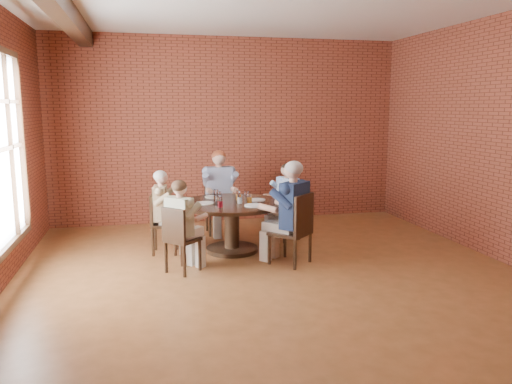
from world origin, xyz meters
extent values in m
plane|color=#96582E|center=(0.00, 0.00, 0.00)|extent=(7.00, 7.00, 0.00)
plane|color=brown|center=(0.00, 3.50, 1.70)|extent=(7.00, 0.00, 7.00)
plane|color=brown|center=(0.00, -3.50, 1.70)|extent=(7.00, 0.00, 7.00)
cube|color=#331E11|center=(-3.17, 0.40, 0.51)|extent=(0.10, 2.16, 0.08)
cube|color=#331E11|center=(-3.17, 1.44, 1.65)|extent=(0.10, 0.08, 2.20)
cube|color=#331E11|center=(-3.16, 0.40, 1.65)|extent=(0.06, 2.00, 0.05)
cube|color=#331E11|center=(-3.16, 0.40, 1.65)|extent=(0.06, 0.05, 2.20)
cylinder|color=#331E11|center=(-0.33, 1.39, 0.03)|extent=(0.77, 0.77, 0.06)
cylinder|color=#331E11|center=(-0.33, 1.39, 0.35)|extent=(0.22, 0.22, 0.64)
cylinder|color=#321D12|center=(-0.33, 1.39, 0.72)|extent=(1.54, 1.54, 0.05)
cube|color=#331E11|center=(0.63, 1.86, 0.43)|extent=(0.51, 0.51, 0.04)
cube|color=#331E11|center=(0.78, 1.93, 0.67)|extent=(0.20, 0.36, 0.44)
cylinder|color=#331E11|center=(0.42, 1.93, 0.21)|extent=(0.04, 0.04, 0.41)
cylinder|color=#331E11|center=(0.56, 1.64, 0.21)|extent=(0.04, 0.04, 0.41)
cylinder|color=#331E11|center=(0.70, 2.07, 0.21)|extent=(0.04, 0.04, 0.41)
cylinder|color=#331E11|center=(0.85, 1.78, 0.21)|extent=(0.04, 0.04, 0.41)
cube|color=#331E11|center=(-0.33, 2.51, 0.43)|extent=(0.47, 0.47, 0.04)
cube|color=#331E11|center=(-0.34, 2.72, 0.71)|extent=(0.46, 0.04, 0.53)
cylinder|color=#331E11|center=(-0.53, 2.31, 0.21)|extent=(0.04, 0.04, 0.41)
cylinder|color=#331E11|center=(-0.13, 2.31, 0.21)|extent=(0.04, 0.04, 0.41)
cylinder|color=#331E11|center=(-0.54, 2.71, 0.21)|extent=(0.04, 0.04, 0.41)
cylinder|color=#331E11|center=(-0.13, 2.72, 0.21)|extent=(0.04, 0.04, 0.41)
cube|color=#331E11|center=(-1.31, 1.52, 0.43)|extent=(0.42, 0.42, 0.04)
cube|color=#331E11|center=(-1.47, 1.54, 0.66)|extent=(0.09, 0.38, 0.43)
cylinder|color=#331E11|center=(-1.17, 1.34, 0.21)|extent=(0.04, 0.04, 0.41)
cylinder|color=#331E11|center=(-1.13, 1.66, 0.21)|extent=(0.04, 0.04, 0.41)
cylinder|color=#331E11|center=(-1.48, 1.39, 0.21)|extent=(0.04, 0.04, 0.41)
cylinder|color=#331E11|center=(-1.44, 1.70, 0.21)|extent=(0.04, 0.04, 0.41)
cube|color=#331E11|center=(-1.12, 0.61, 0.43)|extent=(0.52, 0.52, 0.04)
cube|color=#331E11|center=(-1.24, 0.49, 0.66)|extent=(0.29, 0.29, 0.42)
cylinder|color=#331E11|center=(-0.90, 0.61, 0.21)|extent=(0.04, 0.04, 0.41)
cylinder|color=#331E11|center=(-1.12, 0.83, 0.21)|extent=(0.04, 0.04, 0.41)
cylinder|color=#331E11|center=(-1.12, 0.39, 0.21)|extent=(0.04, 0.04, 0.41)
cylinder|color=#331E11|center=(-1.34, 0.61, 0.21)|extent=(0.04, 0.04, 0.41)
cube|color=#331E11|center=(0.35, 0.64, 0.43)|extent=(0.66, 0.66, 0.04)
cube|color=#331E11|center=(0.49, 0.48, 0.72)|extent=(0.37, 0.34, 0.54)
cylinder|color=#331E11|center=(0.36, 0.93, 0.21)|extent=(0.04, 0.04, 0.41)
cylinder|color=#331E11|center=(0.06, 0.65, 0.21)|extent=(0.04, 0.04, 0.41)
cylinder|color=#331E11|center=(0.64, 0.62, 0.21)|extent=(0.04, 0.04, 0.41)
cylinder|color=#331E11|center=(0.33, 0.35, 0.21)|extent=(0.04, 0.04, 0.41)
cylinder|color=white|center=(0.06, 1.43, 0.76)|extent=(0.26, 0.26, 0.01)
cylinder|color=white|center=(-0.54, 1.84, 0.76)|extent=(0.26, 0.26, 0.01)
cylinder|color=white|center=(-0.73, 1.36, 0.76)|extent=(0.26, 0.26, 0.01)
cylinder|color=white|center=(-0.08, 1.03, 0.76)|extent=(0.26, 0.26, 0.01)
cylinder|color=white|center=(-0.08, 1.47, 0.82)|extent=(0.07, 0.07, 0.14)
cylinder|color=white|center=(-0.20, 1.54, 0.82)|extent=(0.07, 0.07, 0.14)
cylinder|color=white|center=(-0.51, 1.70, 0.82)|extent=(0.07, 0.07, 0.14)
cylinder|color=white|center=(-0.50, 1.53, 0.82)|extent=(0.07, 0.07, 0.14)
cylinder|color=white|center=(-0.58, 1.20, 0.82)|extent=(0.07, 0.07, 0.14)
cylinder|color=white|center=(-0.55, 1.03, 0.82)|extent=(0.07, 0.07, 0.14)
cylinder|color=white|center=(-0.23, 1.25, 0.82)|extent=(0.07, 0.07, 0.14)
cylinder|color=white|center=(-0.08, 1.26, 0.82)|extent=(0.07, 0.07, 0.14)
cube|color=black|center=(0.06, 1.19, 0.75)|extent=(0.08, 0.14, 0.01)
camera|label=1|loc=(-1.58, -5.73, 2.14)|focal=35.00mm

